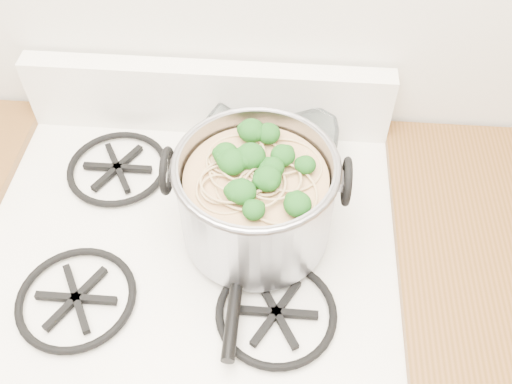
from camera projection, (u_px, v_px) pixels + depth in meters
name	position (u px, v px, depth m)	size (l,w,h in m)	color
gas_range	(206.00, 346.00, 1.42)	(0.76, 0.66, 0.92)	white
counter_left	(6.00, 326.00, 1.43)	(0.25, 0.65, 0.92)	silver
stock_pot	(256.00, 198.00, 0.98)	(0.31, 0.28, 0.19)	#95969D
spatula	(243.00, 227.00, 1.03)	(0.29, 0.31, 0.02)	black
glass_bowl	(266.00, 159.00, 1.14)	(0.11, 0.11, 0.03)	white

